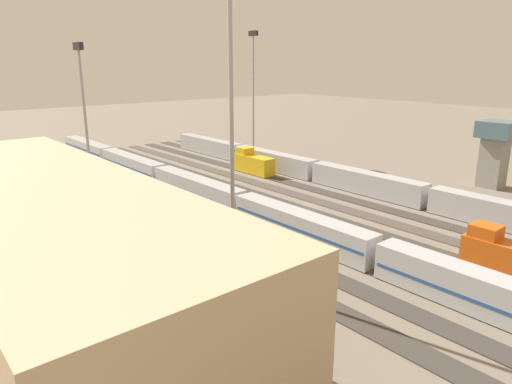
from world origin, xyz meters
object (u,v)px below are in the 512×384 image
at_px(train_on_track_6, 233,202).
at_px(train_on_track_2, 253,163).
at_px(train_on_track_1, 366,183).
at_px(maintenance_shed, 47,245).
at_px(train_on_track_4, 509,257).
at_px(control_tower, 495,149).
at_px(light_mast_1, 231,88).
at_px(light_mast_2, 253,79).
at_px(light_mast_3, 84,101).

distance_m(train_on_track_6, train_on_track_2, 27.68).
distance_m(train_on_track_1, maintenance_shed, 54.98).
height_order(train_on_track_4, control_tower, control_tower).
height_order(train_on_track_6, light_mast_1, light_mast_1).
xyz_separation_m(train_on_track_4, train_on_track_6, (35.94, 10.00, -0.10)).
bearing_deg(train_on_track_6, light_mast_2, -43.65).
xyz_separation_m(light_mast_3, maintenance_shed, (-33.62, 16.96, -10.36)).
bearing_deg(train_on_track_2, light_mast_2, -40.10).
distance_m(light_mast_2, maintenance_shed, 78.33).
relative_size(train_on_track_2, control_tower, 0.81).
height_order(train_on_track_1, maintenance_shed, maintenance_shed).
bearing_deg(light_mast_3, control_tower, -124.79).
height_order(train_on_track_6, train_on_track_2, train_on_track_2).
bearing_deg(light_mast_1, train_on_track_1, -73.38).
bearing_deg(train_on_track_4, light_mast_3, 20.98).
bearing_deg(light_mast_3, train_on_track_1, -127.74).
xyz_separation_m(train_on_track_1, train_on_track_6, (5.94, 25.00, 0.04)).
relative_size(train_on_track_4, control_tower, 0.81).
bearing_deg(maintenance_shed, train_on_track_1, -85.34).
distance_m(train_on_track_6, light_mast_1, 28.28).
bearing_deg(train_on_track_6, light_mast_3, 28.65).
relative_size(train_on_track_4, light_mast_1, 0.31).
bearing_deg(train_on_track_4, train_on_track_1, -26.56).
height_order(light_mast_2, control_tower, light_mast_2).
bearing_deg(light_mast_2, light_mast_3, 104.07).
bearing_deg(light_mast_2, train_on_track_4, 161.88).
height_order(train_on_track_1, train_on_track_2, train_on_track_2).
bearing_deg(light_mast_3, light_mast_1, 179.28).
bearing_deg(maintenance_shed, train_on_track_4, -122.80).
distance_m(train_on_track_1, train_on_track_6, 25.70).
bearing_deg(light_mast_2, train_on_track_2, 139.90).
bearing_deg(light_mast_1, train_on_track_6, -37.29).
xyz_separation_m(train_on_track_1, light_mast_1, (-11.40, 38.21, 18.06)).
distance_m(train_on_track_1, light_mast_1, 43.77).
bearing_deg(maintenance_shed, light_mast_2, -54.30).
relative_size(light_mast_3, maintenance_shed, 0.47).
height_order(train_on_track_4, light_mast_2, light_mast_2).
bearing_deg(train_on_track_1, light_mast_1, 106.62).
bearing_deg(train_on_track_2, control_tower, -144.28).
xyz_separation_m(train_on_track_2, control_tower, (-37.19, -26.75, 5.06)).
height_order(light_mast_2, maintenance_shed, light_mast_2).
distance_m(train_on_track_2, light_mast_2, 26.22).
bearing_deg(control_tower, light_mast_2, 14.48).
bearing_deg(train_on_track_6, control_tower, -111.12).
relative_size(train_on_track_1, light_mast_2, 4.04).
bearing_deg(control_tower, light_mast_3, 55.21).
bearing_deg(maintenance_shed, control_tower, -95.73).
height_order(train_on_track_4, light_mast_3, light_mast_3).
bearing_deg(control_tower, light_mast_1, 89.31).
relative_size(train_on_track_1, maintenance_shed, 2.18).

